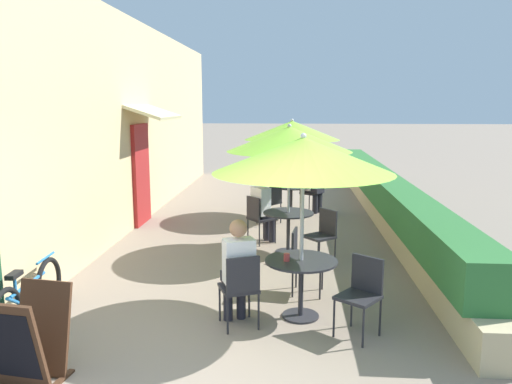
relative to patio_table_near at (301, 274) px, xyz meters
name	(u,v)px	position (x,y,z in m)	size (l,w,h in m)	color
cafe_facade_wall	(140,123)	(-3.43, 5.08, 1.55)	(0.98, 13.72, 4.20)	#D6B784
planter_hedge	(383,196)	(1.86, 5.12, 0.00)	(0.60, 12.72, 1.01)	tan
patio_table_near	(301,274)	(0.00, 0.00, 0.00)	(0.85, 0.85, 0.71)	#28282D
patio_umbrella_near	(303,155)	(0.00, 0.00, 1.40)	(2.08, 2.08, 2.19)	#B7B7BC
cafe_chair_near_left	(362,290)	(0.65, -0.41, -0.02)	(0.56, 0.56, 0.87)	#232328
cafe_chair_near_right	(302,256)	(0.03, 0.77, -0.02)	(0.45, 0.45, 0.87)	#232328
cafe_chair_near_back	(240,285)	(-0.68, -0.36, -0.02)	(0.52, 0.52, 0.87)	#232328
seated_patron_near_back	(238,267)	(-0.72, -0.26, 0.15)	(0.45, 0.49, 1.25)	#23232D
coffee_cup_near	(287,257)	(-0.17, -0.05, 0.22)	(0.07, 0.07, 0.09)	#B73D3D
patio_table_mid	(288,222)	(-0.17, 2.60, 0.00)	(0.85, 0.85, 0.71)	#28282D
patio_umbrella_mid	(289,139)	(-0.17, 2.60, 1.40)	(2.08, 2.08, 2.19)	#B7B7BC
cafe_chair_mid_left	(323,232)	(0.38, 2.06, -0.02)	(0.56, 0.56, 0.87)	#232328
cafe_chair_mid_right	(258,216)	(-0.72, 3.14, -0.02)	(0.56, 0.56, 0.87)	#232328
seated_patron_mid_right	(263,206)	(-0.64, 3.21, 0.15)	(0.51, 0.50, 1.25)	#23232D
patio_table_far	(291,194)	(-0.13, 5.31, 0.00)	(0.85, 0.85, 0.71)	#28282D
patio_umbrella_far	(292,130)	(-0.13, 5.31, 1.40)	(2.08, 2.08, 2.19)	#B7B7BC
cafe_chair_far_left	(272,200)	(-0.54, 4.65, -0.02)	(0.56, 0.56, 0.87)	#232328
cafe_chair_far_right	(309,190)	(0.28, 5.96, -0.02)	(0.56, 0.56, 0.87)	#232328
seated_patron_far_right	(313,183)	(0.36, 5.89, 0.15)	(0.51, 0.50, 1.25)	#23232D
bicycle_leaning	(29,298)	(-3.09, -0.47, -0.20)	(0.13, 1.66, 0.73)	black
menu_board	(30,338)	(-2.47, -1.60, -0.11)	(0.61, 0.70, 0.88)	#422819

